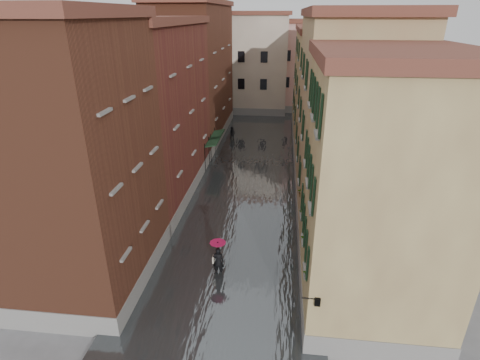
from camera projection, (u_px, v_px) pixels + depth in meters
The scene contains 16 objects.
ground at pixel (229, 263), 21.54m from camera, with size 120.00×120.00×0.00m, color slate.
floodwater at pixel (249, 174), 33.30m from camera, with size 10.00×60.00×0.20m, color #43474A.
building_left_near at pixel (76, 166), 17.81m from camera, with size 6.00×8.00×13.00m, color brown.
building_left_mid at pixel (152, 115), 27.89m from camera, with size 6.00×14.00×12.50m, color brown.
building_left_far at pixel (196, 75), 41.20m from camera, with size 6.00×16.00×14.00m, color brown.
building_right_near at pixel (376, 195), 16.66m from camera, with size 6.00×8.00×11.50m, color olive.
building_right_mid at pixel (344, 117), 26.34m from camera, with size 6.00×14.00×13.00m, color tan.
building_right_far at pixel (324, 89), 40.26m from camera, with size 6.00×16.00×11.50m, color olive.
building_end_cream at pixel (245, 64), 53.70m from camera, with size 12.00×9.00×13.00m, color beige.
building_end_pink at pixel (307, 67), 54.79m from camera, with size 10.00×9.00×12.00m, color tan.
awning_near at pixel (213, 142), 33.92m from camera, with size 1.09×2.84×2.80m.
awning_far at pixel (217, 135), 35.84m from camera, with size 1.09×3.21×2.80m.
wall_lantern at pixel (317, 301), 14.42m from camera, with size 0.71×0.22×0.35m.
window_planters at pixel (306, 220), 19.04m from camera, with size 0.59×8.70×0.84m.
pedestrian_main at pixel (218, 256), 20.13m from camera, with size 0.88×0.88×2.06m.
pedestrian_far at pixel (232, 134), 42.13m from camera, with size 0.76×0.60×1.57m, color black.
Camera 1 is at (2.66, -17.54, 13.13)m, focal length 28.00 mm.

